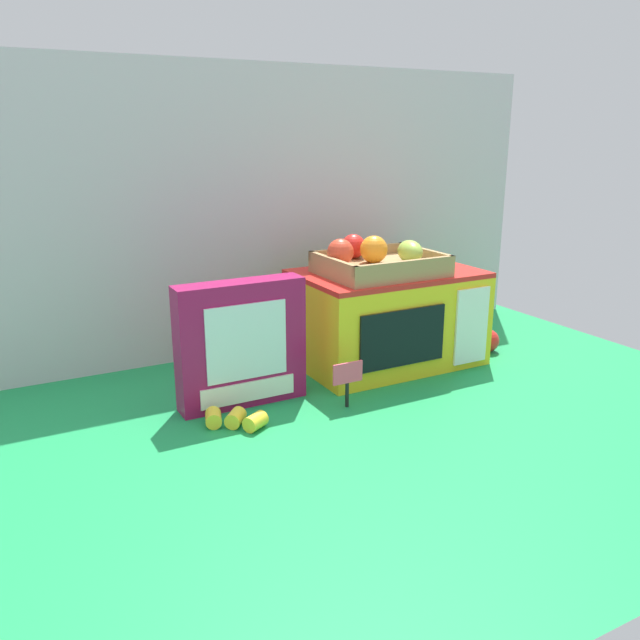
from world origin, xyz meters
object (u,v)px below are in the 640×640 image
Objects in this scene: cookie_set_box at (241,344)px; loose_toy_apple at (488,341)px; price_sign at (348,378)px; loose_toy_banana at (235,419)px; food_groups_crate at (377,261)px; toy_microwave at (387,317)px.

loose_toy_apple is (0.70, 0.01, -0.10)m from cookie_set_box.
price_sign is 0.25m from loose_toy_banana.
price_sign is at bearing -135.23° from food_groups_crate.
cookie_set_box is 2.75× the size of price_sign.
price_sign is at bearing -33.73° from cookie_set_box.
loose_toy_apple is (0.28, -0.06, -0.09)m from toy_microwave.
loose_toy_apple is (0.32, -0.05, -0.23)m from food_groups_crate.
loose_toy_banana is (-0.43, -0.16, -0.25)m from food_groups_crate.
cookie_set_box reaches higher than toy_microwave.
loose_toy_apple is at bearing 14.83° from price_sign.
food_groups_crate is 0.40m from loose_toy_apple.
price_sign reaches higher than loose_toy_apple.
cookie_set_box is 4.51× the size of loose_toy_apple.
cookie_set_box reaches higher than price_sign.
food_groups_crate is 0.33m from price_sign.
food_groups_crate reaches higher than price_sign.
cookie_set_box is at bearing -179.12° from loose_toy_apple.
price_sign is 0.86× the size of loose_toy_banana.
food_groups_crate is at bearing 44.77° from price_sign.
food_groups_crate is at bearing -163.57° from toy_microwave.
food_groups_crate is 4.49× the size of loose_toy_apple.
toy_microwave is 0.31m from price_sign.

